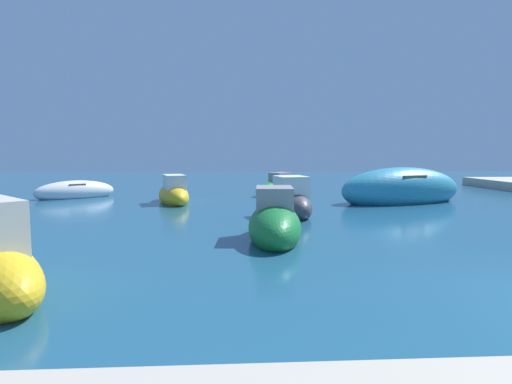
% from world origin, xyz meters
% --- Properties ---
extents(moored_boat_0, '(3.65, 3.09, 1.06)m').
position_xyz_m(moored_boat_0, '(-12.78, 15.19, 0.30)').
color(moored_boat_0, white).
rests_on(moored_boat_0, ground).
extents(moored_boat_3, '(1.52, 3.30, 1.56)m').
position_xyz_m(moored_boat_3, '(-4.30, 5.10, 0.40)').
color(moored_boat_3, '#197233').
rests_on(moored_boat_3, ground).
extents(moored_boat_5, '(2.09, 3.59, 1.45)m').
position_xyz_m(moored_boat_5, '(-7.84, 12.92, 0.37)').
color(moored_boat_5, gold).
rests_on(moored_boat_5, ground).
extents(moored_boat_6, '(1.82, 3.23, 1.62)m').
position_xyz_m(moored_boat_6, '(-3.39, 9.12, 0.42)').
color(moored_boat_6, '#3F3F47').
rests_on(moored_boat_6, ground).
extents(moored_boat_7, '(6.22, 3.79, 1.96)m').
position_xyz_m(moored_boat_7, '(1.97, 12.54, 0.54)').
color(moored_boat_7, teal).
rests_on(moored_boat_7, ground).
extents(moored_boat_8, '(2.96, 3.23, 1.35)m').
position_xyz_m(moored_boat_8, '(-3.05, 15.94, 0.33)').
color(moored_boat_8, '#197233').
rests_on(moored_boat_8, ground).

